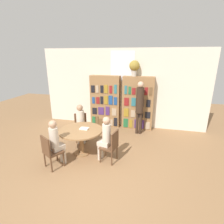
{
  "coord_description": "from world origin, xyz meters",
  "views": [
    {
      "loc": [
        1.2,
        -3.12,
        2.73
      ],
      "look_at": [
        -0.02,
        1.91,
        1.05
      ],
      "focal_mm": 28.0,
      "sensor_mm": 36.0,
      "label": 1
    }
  ],
  "objects_px": {
    "bookshelf_left": "(105,101)",
    "chair_far_side": "(111,145)",
    "chair_left_side": "(81,125)",
    "librarian_standing": "(140,103)",
    "flower_vase": "(134,67)",
    "seated_reader_back": "(56,141)",
    "reading_table": "(81,134)",
    "chair_near_camera": "(50,150)",
    "seated_reader_right": "(105,136)",
    "seated_reader_left": "(80,121)",
    "bookshelf_right": "(138,103)"
  },
  "relations": [
    {
      "from": "chair_left_side",
      "to": "seated_reader_back",
      "type": "relative_size",
      "value": 0.71
    },
    {
      "from": "chair_near_camera",
      "to": "chair_far_side",
      "type": "xyz_separation_m",
      "value": [
        1.4,
        0.63,
        0.0
      ]
    },
    {
      "from": "chair_left_side",
      "to": "chair_far_side",
      "type": "xyz_separation_m",
      "value": [
        1.32,
        -1.06,
        0.0
      ]
    },
    {
      "from": "chair_left_side",
      "to": "librarian_standing",
      "type": "xyz_separation_m",
      "value": [
        1.86,
        0.9,
        0.67
      ]
    },
    {
      "from": "chair_far_side",
      "to": "seated_reader_back",
      "type": "relative_size",
      "value": 0.71
    },
    {
      "from": "bookshelf_right",
      "to": "reading_table",
      "type": "bearing_deg",
      "value": -120.73
    },
    {
      "from": "reading_table",
      "to": "chair_left_side",
      "type": "distance_m",
      "value": 0.96
    },
    {
      "from": "bookshelf_left",
      "to": "chair_far_side",
      "type": "height_order",
      "value": "bookshelf_left"
    },
    {
      "from": "seated_reader_right",
      "to": "librarian_standing",
      "type": "relative_size",
      "value": 0.66
    },
    {
      "from": "seated_reader_right",
      "to": "librarian_standing",
      "type": "height_order",
      "value": "librarian_standing"
    },
    {
      "from": "chair_near_camera",
      "to": "seated_reader_back",
      "type": "xyz_separation_m",
      "value": [
        0.09,
        0.16,
        0.2
      ]
    },
    {
      "from": "bookshelf_left",
      "to": "reading_table",
      "type": "height_order",
      "value": "bookshelf_left"
    },
    {
      "from": "flower_vase",
      "to": "reading_table",
      "type": "bearing_deg",
      "value": -117.3
    },
    {
      "from": "reading_table",
      "to": "chair_near_camera",
      "type": "height_order",
      "value": "chair_near_camera"
    },
    {
      "from": "chair_left_side",
      "to": "seated_reader_left",
      "type": "relative_size",
      "value": 0.71
    },
    {
      "from": "librarian_standing",
      "to": "seated_reader_left",
      "type": "bearing_deg",
      "value": -149.12
    },
    {
      "from": "seated_reader_left",
      "to": "librarian_standing",
      "type": "height_order",
      "value": "librarian_standing"
    },
    {
      "from": "flower_vase",
      "to": "librarian_standing",
      "type": "xyz_separation_m",
      "value": [
        0.29,
        -0.51,
        -1.19
      ]
    },
    {
      "from": "flower_vase",
      "to": "reading_table",
      "type": "distance_m",
      "value": 3.09
    },
    {
      "from": "chair_far_side",
      "to": "reading_table",
      "type": "bearing_deg",
      "value": 90.0
    },
    {
      "from": "flower_vase",
      "to": "chair_near_camera",
      "type": "distance_m",
      "value": 3.97
    },
    {
      "from": "bookshelf_left",
      "to": "chair_near_camera",
      "type": "relative_size",
      "value": 2.27
    },
    {
      "from": "seated_reader_back",
      "to": "librarian_standing",
      "type": "distance_m",
      "value": 3.09
    },
    {
      "from": "flower_vase",
      "to": "chair_near_camera",
      "type": "relative_size",
      "value": 0.63
    },
    {
      "from": "bookshelf_right",
      "to": "seated_reader_right",
      "type": "bearing_deg",
      "value": -103.94
    },
    {
      "from": "seated_reader_back",
      "to": "reading_table",
      "type": "bearing_deg",
      "value": 90.0
    },
    {
      "from": "bookshelf_left",
      "to": "seated_reader_left",
      "type": "xyz_separation_m",
      "value": [
        -0.39,
        -1.57,
        -0.29
      ]
    },
    {
      "from": "flower_vase",
      "to": "seated_reader_back",
      "type": "height_order",
      "value": "flower_vase"
    },
    {
      "from": "bookshelf_left",
      "to": "chair_left_side",
      "type": "distance_m",
      "value": 1.56
    },
    {
      "from": "seated_reader_right",
      "to": "seated_reader_left",
      "type": "bearing_deg",
      "value": 62.87
    },
    {
      "from": "bookshelf_left",
      "to": "chair_far_side",
      "type": "relative_size",
      "value": 2.27
    },
    {
      "from": "chair_near_camera",
      "to": "librarian_standing",
      "type": "bearing_deg",
      "value": 83.04
    },
    {
      "from": "chair_near_camera",
      "to": "reading_table",
      "type": "bearing_deg",
      "value": 90.0
    },
    {
      "from": "flower_vase",
      "to": "seated_reader_back",
      "type": "distance_m",
      "value": 3.71
    },
    {
      "from": "flower_vase",
      "to": "seated_reader_left",
      "type": "distance_m",
      "value": 2.72
    },
    {
      "from": "chair_far_side",
      "to": "librarian_standing",
      "type": "relative_size",
      "value": 0.47
    },
    {
      "from": "bookshelf_right",
      "to": "seated_reader_right",
      "type": "xyz_separation_m",
      "value": [
        -0.6,
        -2.43,
        -0.3
      ]
    },
    {
      "from": "bookshelf_right",
      "to": "flower_vase",
      "type": "bearing_deg",
      "value": 178.52
    },
    {
      "from": "bookshelf_left",
      "to": "reading_table",
      "type": "bearing_deg",
      "value": -91.93
    },
    {
      "from": "bookshelf_left",
      "to": "librarian_standing",
      "type": "bearing_deg",
      "value": -19.79
    },
    {
      "from": "reading_table",
      "to": "seated_reader_right",
      "type": "bearing_deg",
      "value": -11.86
    },
    {
      "from": "chair_near_camera",
      "to": "seated_reader_right",
      "type": "bearing_deg",
      "value": 58.5
    },
    {
      "from": "seated_reader_left",
      "to": "seated_reader_back",
      "type": "height_order",
      "value": "seated_reader_left"
    },
    {
      "from": "bookshelf_left",
      "to": "chair_far_side",
      "type": "distance_m",
      "value": 2.66
    },
    {
      "from": "chair_left_side",
      "to": "bookshelf_left",
      "type": "bearing_deg",
      "value": -132.47
    },
    {
      "from": "chair_left_side",
      "to": "chair_near_camera",
      "type": "bearing_deg",
      "value": 63.0
    },
    {
      "from": "seated_reader_left",
      "to": "librarian_standing",
      "type": "xyz_separation_m",
      "value": [
        1.78,
        1.07,
        0.44
      ]
    },
    {
      "from": "seated_reader_left",
      "to": "seated_reader_right",
      "type": "bearing_deg",
      "value": 116.87
    },
    {
      "from": "seated_reader_right",
      "to": "chair_left_side",
      "type": "bearing_deg",
      "value": 59.84
    },
    {
      "from": "chair_near_camera",
      "to": "bookshelf_right",
      "type": "bearing_deg",
      "value": 89.36
    }
  ]
}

